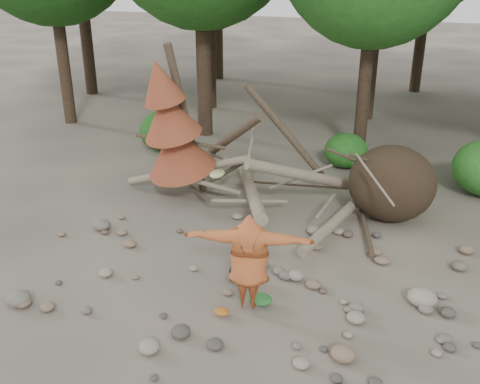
% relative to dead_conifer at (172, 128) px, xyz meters
% --- Properties ---
extents(ground, '(120.00, 120.00, 0.00)m').
position_rel_dead_conifer_xyz_m(ground, '(3.12, -3.37, -2.11)').
color(ground, '#514C44').
rests_on(ground, ground).
extents(deadfall_pile, '(8.55, 5.24, 3.30)m').
position_rel_dead_conifer_xyz_m(deadfall_pile, '(5.13, 0.87, -1.16)').
color(deadfall_pile, '#332619').
rests_on(deadfall_pile, ground).
extents(dead_conifer, '(2.06, 2.16, 4.35)m').
position_rel_dead_conifer_xyz_m(dead_conifer, '(0.00, 0.00, 0.00)').
color(dead_conifer, '#4C3F30').
rests_on(dead_conifer, ground).
extents(bush_left, '(1.80, 1.80, 1.44)m').
position_rel_dead_conifer_xyz_m(bush_left, '(-2.38, 3.83, -1.39)').
color(bush_left, '#1C5416').
rests_on(bush_left, ground).
extents(bush_mid, '(1.40, 1.40, 1.12)m').
position_rel_dead_conifer_xyz_m(bush_mid, '(3.92, 4.43, -1.55)').
color(bush_mid, '#266A1E').
rests_on(bush_mid, ground).
extents(frisbee_thrower, '(2.47, 1.24, 2.48)m').
position_rel_dead_conifer_xyz_m(frisbee_thrower, '(3.70, -4.10, -1.06)').
color(frisbee_thrower, '#A74F25').
rests_on(frisbee_thrower, ground).
extents(backpack, '(0.43, 0.32, 0.26)m').
position_rel_dead_conifer_xyz_m(backpack, '(3.19, -3.25, -1.98)').
color(backpack, black).
rests_on(backpack, ground).
extents(cloth_green, '(0.47, 0.39, 0.18)m').
position_rel_dead_conifer_xyz_m(cloth_green, '(3.88, -3.92, -2.02)').
color(cloth_green, '#276329').
rests_on(cloth_green, ground).
extents(cloth_orange, '(0.30, 0.25, 0.11)m').
position_rel_dead_conifer_xyz_m(cloth_orange, '(3.32, -4.52, -2.06)').
color(cloth_orange, '#A8571C').
rests_on(cloth_orange, ground).
extents(boulder_front_left, '(0.49, 0.45, 0.30)m').
position_rel_dead_conifer_xyz_m(boulder_front_left, '(-0.51, -5.61, -1.96)').
color(boulder_front_left, '#6A6459').
rests_on(boulder_front_left, ground).
extents(boulder_front_right, '(0.43, 0.39, 0.26)m').
position_rel_dead_conifer_xyz_m(boulder_front_right, '(5.68, -4.90, -1.98)').
color(boulder_front_right, '#7C644E').
rests_on(boulder_front_right, ground).
extents(boulder_mid_right, '(0.57, 0.52, 0.34)m').
position_rel_dead_conifer_xyz_m(boulder_mid_right, '(6.81, -2.78, -1.94)').
color(boulder_mid_right, gray).
rests_on(boulder_mid_right, ground).
extents(boulder_mid_left, '(0.46, 0.41, 0.28)m').
position_rel_dead_conifer_xyz_m(boulder_mid_left, '(-0.88, -2.31, -1.97)').
color(boulder_mid_left, '#665E56').
rests_on(boulder_mid_left, ground).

